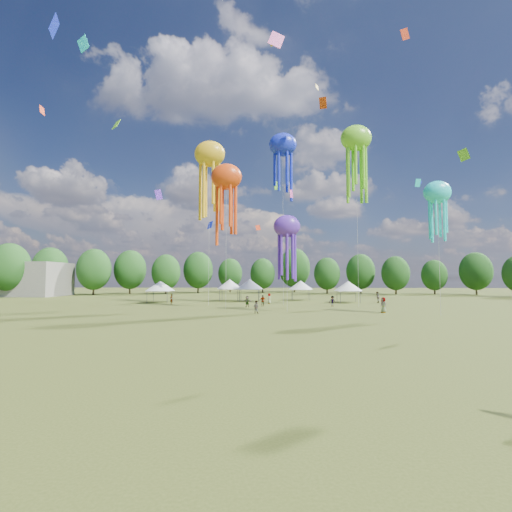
{
  "coord_description": "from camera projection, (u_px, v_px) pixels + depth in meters",
  "views": [
    {
      "loc": [
        -1.54,
        -13.45,
        4.29
      ],
      "look_at": [
        -2.88,
        15.0,
        6.0
      ],
      "focal_mm": 25.84,
      "sensor_mm": 36.0,
      "label": 1
    }
  ],
  "objects": [
    {
      "name": "festival_tents",
      "position": [
        255.0,
        285.0,
        68.05
      ],
      "size": [
        38.27,
        12.54,
        4.11
      ],
      "color": "#47474C",
      "rests_on": "ground"
    },
    {
      "name": "show_kites",
      "position": [
        276.0,
        175.0,
        55.53
      ],
      "size": [
        33.36,
        18.66,
        27.93
      ],
      "color": "#EC430E",
      "rests_on": "ground"
    },
    {
      "name": "spectator_near",
      "position": [
        256.0,
        307.0,
        44.78
      ],
      "size": [
        0.93,
        0.84,
        1.55
      ],
      "primitive_type": "imported",
      "rotation": [
        0.0,
        0.0,
        2.72
      ],
      "color": "gray",
      "rests_on": "ground"
    },
    {
      "name": "small_kites",
      "position": [
        293.0,
        109.0,
        57.37
      ],
      "size": [
        72.37,
        62.88,
        45.87
      ],
      "color": "#EC430E",
      "rests_on": "ground"
    },
    {
      "name": "spectators_far",
      "position": [
        307.0,
        300.0,
        56.51
      ],
      "size": [
        35.38,
        19.29,
        1.92
      ],
      "color": "gray",
      "rests_on": "ground"
    },
    {
      "name": "ground",
      "position": [
        317.0,
        399.0,
        13.08
      ],
      "size": [
        300.0,
        300.0,
        0.0
      ],
      "primitive_type": "plane",
      "color": "#384416",
      "rests_on": "ground"
    },
    {
      "name": "treeline",
      "position": [
        262.0,
        267.0,
        75.98
      ],
      "size": [
        201.57,
        95.24,
        13.43
      ],
      "color": "#38281C",
      "rests_on": "ground"
    }
  ]
}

